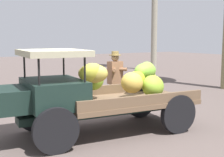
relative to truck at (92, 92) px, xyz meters
The scene contains 3 objects.
ground_plane 1.00m from the truck, 151.02° to the right, with size 60.00×60.00×0.00m, color #5E504B.
truck is the anchor object (origin of this frame).
farmer 2.17m from the truck, 136.35° to the right, with size 0.53×0.47×1.74m.
Camera 1 is at (3.54, 6.07, 2.11)m, focal length 49.98 mm.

